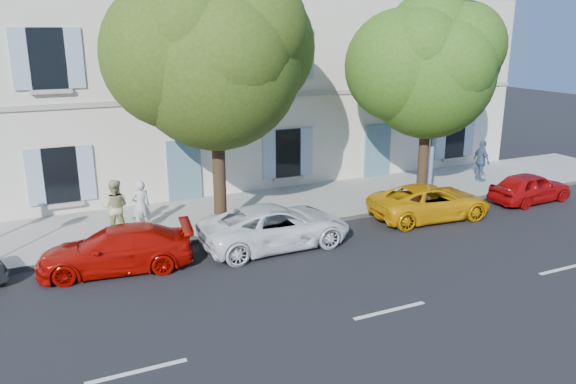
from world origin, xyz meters
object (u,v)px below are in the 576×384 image
car_yellow_supercar (430,202)px  pedestrian_a (141,206)px  car_red_coupe (116,249)px  pedestrian_c (481,161)px  car_white_coupe (276,226)px  street_lamp (440,81)px  pedestrian_b (115,207)px  tree_left (215,64)px  car_red_hatchback (530,187)px  tree_right (429,74)px

car_yellow_supercar → pedestrian_a: (-9.69, 2.64, 0.37)m
car_yellow_supercar → car_red_coupe: bearing=94.1°
pedestrian_c → car_white_coupe: bearing=113.9°
car_white_coupe → street_lamp: street_lamp is taller
pedestrian_b → tree_left: bearing=-173.2°
car_yellow_supercar → tree_left: 8.92m
car_red_hatchback → pedestrian_b: 15.55m
tree_left → car_red_coupe: bearing=-154.5°
car_yellow_supercar → tree_right: (1.01, 1.83, 4.34)m
pedestrian_a → pedestrian_b: pedestrian_b is taller
car_yellow_supercar → pedestrian_c: bearing=-56.2°
car_yellow_supercar → pedestrian_a: size_ratio=2.64×
tree_left → pedestrian_c: tree_left is taller
pedestrian_b → pedestrian_c: bearing=-158.1°
car_yellow_supercar → pedestrian_a: pedestrian_a is taller
car_white_coupe → car_red_hatchback: size_ratio=1.35×
car_red_coupe → tree_right: 12.79m
car_white_coupe → tree_right: bearing=-75.3°
car_yellow_supercar → tree_right: bearing=-24.6°
car_white_coupe → street_lamp: (7.36, 1.65, 4.05)m
car_yellow_supercar → street_lamp: 4.53m
street_lamp → pedestrian_b: bearing=174.6°
car_yellow_supercar → tree_right: tree_right is taller
car_white_coupe → car_red_hatchback: (10.90, 0.11, -0.06)m
car_white_coupe → pedestrian_c: (11.03, 2.96, 0.39)m
tree_left → car_white_coupe: bearing=-59.0°
car_white_coupe → pedestrian_c: size_ratio=2.63×
tree_left → car_red_hatchback: bearing=-8.6°
car_white_coupe → pedestrian_a: bearing=51.0°
pedestrian_c → tree_right: bearing=112.7°
car_red_hatchback → street_lamp: bearing=63.0°
car_red_coupe → pedestrian_c: (15.82, 2.76, 0.44)m
pedestrian_a → tree_right: bearing=170.4°
car_yellow_supercar → street_lamp: size_ratio=0.55×
car_yellow_supercar → tree_right: 4.82m
pedestrian_a → pedestrian_b: size_ratio=0.92×
pedestrian_c → car_red_hatchback: bearing=-173.7°
car_yellow_supercar → car_red_hatchback: car_yellow_supercar is taller
car_red_coupe → pedestrian_c: bearing=108.0°
street_lamp → car_red_coupe: bearing=-173.2°
car_yellow_supercar → street_lamp: (1.26, 1.49, 4.09)m
tree_right → pedestrian_c: size_ratio=4.15×
pedestrian_a → pedestrian_c: size_ratio=0.93×
car_red_coupe → tree_right: bearing=106.7°
tree_right → car_red_coupe: bearing=-171.4°
street_lamp → pedestrian_b: street_lamp is taller
car_yellow_supercar → tree_right: size_ratio=0.59×
car_white_coupe → car_yellow_supercar: 6.10m
car_red_coupe → car_white_coupe: size_ratio=0.89×
car_red_coupe → car_red_hatchback: (15.70, -0.10, -0.02)m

